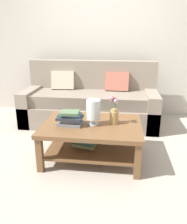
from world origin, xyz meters
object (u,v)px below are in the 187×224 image
at_px(coffee_table, 92,133).
at_px(couch, 90,102).
at_px(flower_pitcher, 114,113).
at_px(book_stack_main, 70,118).
at_px(glass_hurricane_vase, 93,110).

bearing_deg(coffee_table, couch, 98.82).
xyz_separation_m(coffee_table, flower_pitcher, (0.27, 0.04, 0.26)).
relative_size(coffee_table, book_stack_main, 3.84).
distance_m(book_stack_main, flower_pitcher, 0.53).
distance_m(couch, coffee_table, 1.26).
height_order(couch, flower_pitcher, couch).
relative_size(book_stack_main, glass_hurricane_vase, 1.01).
xyz_separation_m(couch, book_stack_main, (-0.05, -1.30, 0.18)).
xyz_separation_m(couch, coffee_table, (0.19, -1.25, -0.03)).
height_order(glass_hurricane_vase, flower_pitcher, flower_pitcher).
height_order(book_stack_main, flower_pitcher, flower_pitcher).
height_order(couch, glass_hurricane_vase, couch).
bearing_deg(flower_pitcher, book_stack_main, -169.24).
distance_m(coffee_table, glass_hurricane_vase, 0.31).
distance_m(couch, flower_pitcher, 1.31).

